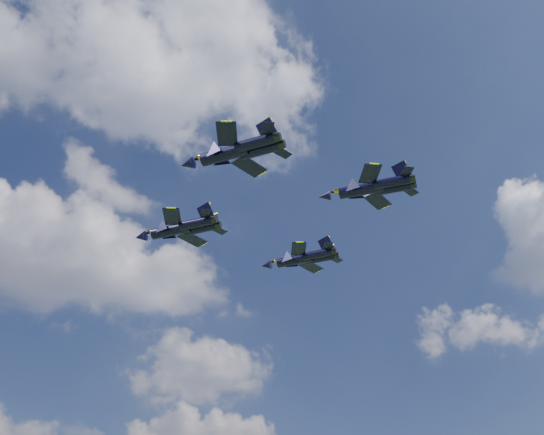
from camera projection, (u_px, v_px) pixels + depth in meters
The scene contains 4 objects.
jet_lead at pixel (169, 231), 105.16m from camera, with size 16.23×13.17×4.06m.
jet_left at pixel (222, 155), 87.39m from camera, with size 16.02×13.57×4.07m.
jet_right at pixel (292, 260), 115.06m from camera, with size 15.21×12.67×3.84m.
jet_slot at pixel (358, 190), 95.41m from camera, with size 15.76×12.01×3.88m.
Camera 1 is at (-26.32, -84.33, 9.15)m, focal length 40.00 mm.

